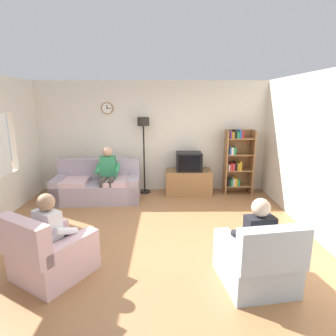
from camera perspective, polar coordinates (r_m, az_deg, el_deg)
ground_plane at (r=4.82m, az=-4.50°, el=-13.87°), size 12.00×12.00×0.00m
back_wall_assembly at (r=6.99m, az=-3.27°, el=6.41°), size 6.20×0.17×2.70m
right_wall at (r=5.04m, az=29.64°, el=1.85°), size 0.12×5.80×2.70m
couch at (r=6.58m, az=-14.19°, el=-3.71°), size 1.94×0.96×0.90m
tv_stand at (r=6.82m, az=4.21°, el=-2.85°), size 1.10×0.56×0.59m
tv at (r=6.67m, az=4.30°, el=1.34°), size 0.60×0.49×0.44m
bookshelf at (r=6.96m, az=13.90°, el=1.43°), size 0.68×0.36×1.56m
floor_lamp at (r=6.68m, az=-5.03°, el=6.91°), size 0.28×0.28×1.85m
armchair_near_window at (r=4.04m, az=-22.80°, el=-16.13°), size 1.14×1.17×0.90m
armchair_near_bookshelf at (r=3.76m, az=17.69°, el=-17.99°), size 0.93×0.99×0.90m
person_on_couch at (r=6.31m, az=-12.26°, el=-0.69°), size 0.52×0.55×1.24m
person_in_left_armchair at (r=3.94m, az=-22.16°, el=-11.68°), size 0.61×0.64×1.12m
person_in_right_armchair at (r=3.68m, az=17.41°, el=-13.12°), size 0.56×0.58×1.12m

